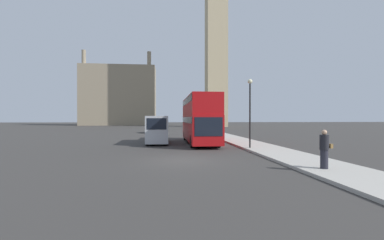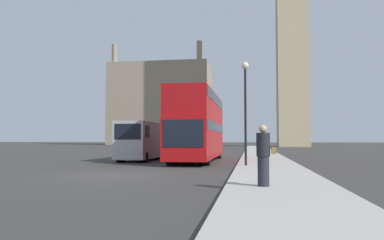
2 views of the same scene
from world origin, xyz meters
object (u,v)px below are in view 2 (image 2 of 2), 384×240
(white_van, at_px, (141,140))
(street_lamp, at_px, (245,96))
(pedestrian, at_px, (264,155))
(red_double_decker_bus, at_px, (198,124))
(parked_sedan, at_px, (174,145))

(white_van, distance_m, street_lamp, 9.43)
(white_van, height_order, pedestrian, white_van)
(red_double_decker_bus, bearing_deg, pedestrian, -74.38)
(street_lamp, bearing_deg, parked_sedan, 109.98)
(red_double_decker_bus, distance_m, pedestrian, 14.42)
(red_double_decker_bus, xyz_separation_m, street_lamp, (3.24, -5.45, 1.18))
(red_double_decker_bus, relative_size, white_van, 1.93)
(white_van, height_order, street_lamp, street_lamp)
(white_van, relative_size, pedestrian, 3.27)
(parked_sedan, bearing_deg, white_van, -85.18)
(red_double_decker_bus, bearing_deg, parked_sedan, 106.54)
(street_lamp, height_order, parked_sedan, street_lamp)
(pedestrian, bearing_deg, white_van, 119.42)
(red_double_decker_bus, distance_m, street_lamp, 6.44)
(parked_sedan, bearing_deg, street_lamp, -70.02)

